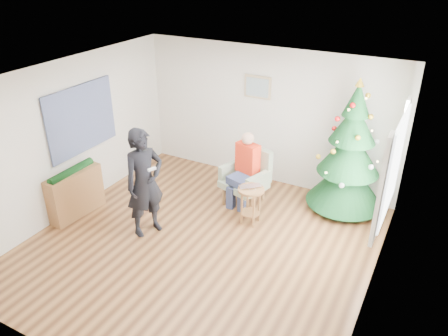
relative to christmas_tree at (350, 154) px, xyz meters
The scene contains 19 objects.
floor 2.90m from the christmas_tree, 127.97° to the right, with size 5.00×5.00×0.00m, color brown.
ceiling 3.11m from the christmas_tree, 127.97° to the right, with size 5.00×5.00×0.00m, color white.
wall_back 1.72m from the christmas_tree, 167.55° to the left, with size 5.00×5.00×0.00m, color silver.
wall_front 4.93m from the christmas_tree, 109.76° to the right, with size 5.00×5.00×0.00m, color silver.
wall_left 4.68m from the christmas_tree, 152.89° to the right, with size 5.00×5.00×0.00m, color silver.
wall_right 2.30m from the christmas_tree, 68.60° to the right, with size 5.00×5.00×0.00m, color silver.
window_panel 1.46m from the christmas_tree, 54.57° to the right, with size 0.04×1.30×1.40m, color white.
curtains 1.44m from the christmas_tree, 55.59° to the right, with size 0.05×1.75×1.50m.
christmas_tree is the anchor object (origin of this frame).
stool 1.87m from the christmas_tree, 136.24° to the right, with size 0.43×0.43×0.65m.
laptop 1.77m from the christmas_tree, 136.24° to the right, with size 0.36×0.23×0.03m, color silver.
armchair 1.85m from the christmas_tree, 160.12° to the right, with size 0.88×0.86×1.00m.
seated_person 1.80m from the christmas_tree, 158.74° to the right, with size 0.50×0.66×1.31m.
standing_man 3.41m from the christmas_tree, 140.00° to the right, with size 0.65×0.43×1.78m, color black.
game_controller 3.28m from the christmas_tree, 137.47° to the right, with size 0.04×0.13×0.04m, color white.
console 4.68m from the christmas_tree, 149.50° to the right, with size 0.30×1.00×0.80m, color brown.
garland 4.64m from the christmas_tree, 149.50° to the right, with size 0.14×0.14×0.90m, color black.
tapestry 4.54m from the christmas_tree, 156.05° to the right, with size 0.03×1.50×1.15m, color black.
framed_picture 2.05m from the christmas_tree, 169.94° to the left, with size 0.52×0.05×0.42m.
Camera 1 is at (2.92, -4.68, 4.14)m, focal length 35.00 mm.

